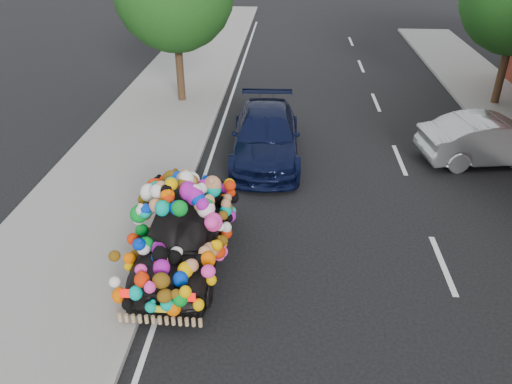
% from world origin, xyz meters
% --- Properties ---
extents(ground, '(100.00, 100.00, 0.00)m').
position_xyz_m(ground, '(0.00, 0.00, 0.00)').
color(ground, black).
rests_on(ground, ground).
extents(sidewalk, '(4.00, 60.00, 0.12)m').
position_xyz_m(sidewalk, '(-4.30, 0.00, 0.06)').
color(sidewalk, gray).
rests_on(sidewalk, ground).
extents(kerb, '(0.15, 60.00, 0.13)m').
position_xyz_m(kerb, '(-2.35, 0.00, 0.07)').
color(kerb, gray).
rests_on(kerb, ground).
extents(lane_markings, '(6.00, 50.00, 0.01)m').
position_xyz_m(lane_markings, '(3.60, 0.00, 0.01)').
color(lane_markings, silver).
rests_on(lane_markings, ground).
extents(plush_art_car, '(2.03, 4.17, 1.99)m').
position_xyz_m(plush_art_car, '(-1.80, -0.22, 1.01)').
color(plush_art_car, black).
rests_on(plush_art_car, ground).
extents(navy_sedan, '(2.10, 4.84, 1.39)m').
position_xyz_m(navy_sedan, '(-0.37, 4.92, 0.69)').
color(navy_sedan, black).
rests_on(navy_sedan, ground).
extents(silver_hatchback, '(4.33, 2.08, 1.37)m').
position_xyz_m(silver_hatchback, '(6.18, 5.09, 0.68)').
color(silver_hatchback, '#A9ACAF').
rests_on(silver_hatchback, ground).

